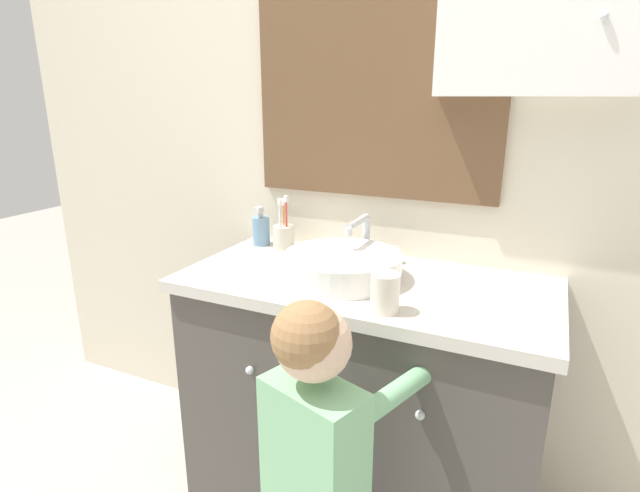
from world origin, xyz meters
The scene contains 7 objects.
wall_back centered at (0.02, 0.62, 1.29)m, with size 3.20×0.18×2.50m.
vanity_counter centered at (0.00, 0.34, 0.40)m, with size 1.08×0.53×0.79m.
sink_basin centered at (-0.06, 0.33, 0.83)m, with size 0.34×0.39×0.15m.
toothbrush_holder centered at (-0.36, 0.51, 0.84)m, with size 0.08×0.08×0.19m.
soap_dispenser centered at (-0.46, 0.52, 0.85)m, with size 0.06×0.06×0.14m.
child_figure centered at (0.07, -0.15, 0.53)m, with size 0.33×0.42×0.93m.
drinking_cup centered at (0.12, 0.15, 0.84)m, with size 0.07×0.07×0.10m, color silver.
Camera 1 is at (0.46, -0.95, 1.31)m, focal length 28.00 mm.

